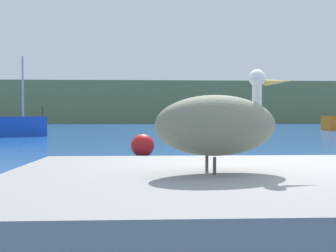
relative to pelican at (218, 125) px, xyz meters
name	(u,v)px	position (x,y,z in m)	size (l,w,h in m)	color
ground_plane	(275,217)	(0.88, 0.93, -1.15)	(260.00, 260.00, 0.00)	#194C93
hillside_backdrop	(160,103)	(0.88, 76.02, 3.26)	(140.00, 13.76, 8.82)	#6B7A51
pier_dock	(216,210)	(-0.01, 0.00, -0.80)	(3.99, 3.00, 0.70)	gray
pelican	(218,125)	(0.00, 0.00, 0.00)	(1.43, 0.80, 0.98)	gray
mooring_buoy	(143,146)	(-0.93, 7.51, -0.79)	(0.71, 0.71, 0.71)	red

